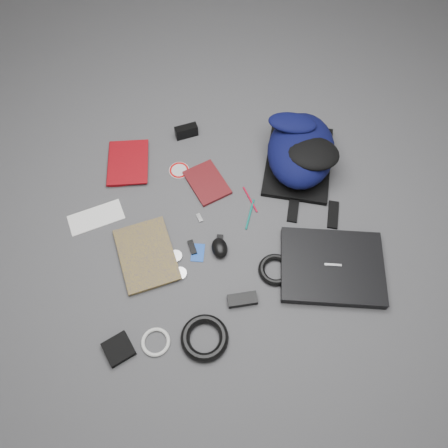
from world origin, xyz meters
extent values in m
plane|color=#4F4F51|center=(0.00, 0.00, 0.00)|extent=(4.00, 4.00, 0.00)
cube|color=black|center=(0.38, -0.25, 0.02)|extent=(0.45, 0.39, 0.04)
imported|color=maroon|center=(-0.46, 0.39, 0.01)|extent=(0.20, 0.26, 0.03)
imported|color=#C0A20D|center=(-0.43, -0.10, 0.01)|extent=(0.26, 0.32, 0.02)
cube|color=white|center=(-0.52, 0.13, 0.00)|extent=(0.24, 0.15, 0.00)
cube|color=#480E10|center=(-0.04, 0.22, 0.01)|extent=(0.20, 0.23, 0.02)
cube|color=black|center=(-0.09, 0.50, 0.03)|extent=(0.11, 0.05, 0.06)
cylinder|color=silver|center=(-0.15, 0.31, 0.00)|extent=(0.11, 0.11, 0.00)
cylinder|color=#0C6C61|center=(0.12, 0.04, 0.00)|extent=(0.07, 0.14, 0.01)
cylinder|color=#AD0D28|center=(0.13, 0.11, 0.00)|extent=(0.04, 0.13, 0.01)
cube|color=#1848B4|center=(-0.12, -0.10, 0.00)|extent=(0.07, 0.09, 0.00)
cube|color=black|center=(-0.14, -0.08, 0.01)|extent=(0.03, 0.07, 0.01)
cube|color=#A3A3A5|center=(-0.09, 0.05, 0.00)|extent=(0.03, 0.04, 0.01)
cube|color=black|center=(-0.03, -0.06, 0.01)|extent=(0.04, 0.05, 0.01)
ellipsoid|color=black|center=(-0.03, -0.10, 0.02)|extent=(0.07, 0.09, 0.05)
cylinder|color=#B9BABC|center=(-0.21, -0.10, 0.01)|extent=(0.06, 0.06, 0.01)
cylinder|color=silver|center=(-0.20, -0.18, 0.01)|extent=(0.06, 0.06, 0.01)
torus|color=black|center=(0.16, -0.23, 0.01)|extent=(0.14, 0.14, 0.03)
cube|color=black|center=(0.02, -0.33, 0.01)|extent=(0.11, 0.05, 0.03)
torus|color=black|center=(-0.14, -0.44, 0.02)|extent=(0.22, 0.22, 0.03)
cube|color=black|center=(-0.45, -0.43, 0.01)|extent=(0.12, 0.12, 0.02)
torus|color=silver|center=(-0.32, -0.43, 0.01)|extent=(0.13, 0.13, 0.01)
camera|label=1|loc=(-0.14, -0.84, 1.58)|focal=35.00mm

